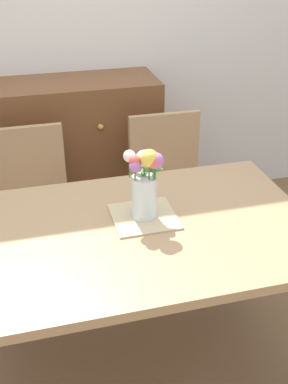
# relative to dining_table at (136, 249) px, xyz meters

# --- Properties ---
(ground_plane) EXTENTS (12.00, 12.00, 0.00)m
(ground_plane) POSITION_rel_dining_table_xyz_m (0.00, 0.00, -0.67)
(ground_plane) COLOR brown
(back_wall) EXTENTS (7.00, 0.10, 2.80)m
(back_wall) POSITION_rel_dining_table_xyz_m (0.00, 1.60, 0.73)
(back_wall) COLOR silver
(back_wall) RESTS_ON ground_plane
(dining_table) EXTENTS (1.44, 0.92, 0.77)m
(dining_table) POSITION_rel_dining_table_xyz_m (0.00, 0.00, 0.00)
(dining_table) COLOR tan
(dining_table) RESTS_ON ground_plane
(chair_left) EXTENTS (0.42, 0.42, 0.90)m
(chair_left) POSITION_rel_dining_table_xyz_m (-0.40, 0.80, -0.15)
(chair_left) COLOR tan
(chair_left) RESTS_ON ground_plane
(chair_right) EXTENTS (0.42, 0.42, 0.90)m
(chair_right) POSITION_rel_dining_table_xyz_m (0.40, 0.80, -0.15)
(chair_right) COLOR tan
(chair_right) RESTS_ON ground_plane
(dresser) EXTENTS (1.40, 0.47, 1.00)m
(dresser) POSITION_rel_dining_table_xyz_m (-0.24, 1.33, -0.17)
(dresser) COLOR brown
(dresser) RESTS_ON ground_plane
(placemat) EXTENTS (0.26, 0.26, 0.01)m
(placemat) POSITION_rel_dining_table_xyz_m (0.05, 0.07, 0.11)
(placemat) COLOR #CCB789
(placemat) RESTS_ON dining_table
(flower_vase) EXTENTS (0.16, 0.17, 0.31)m
(flower_vase) POSITION_rel_dining_table_xyz_m (0.06, 0.07, 0.28)
(flower_vase) COLOR silver
(flower_vase) RESTS_ON placemat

